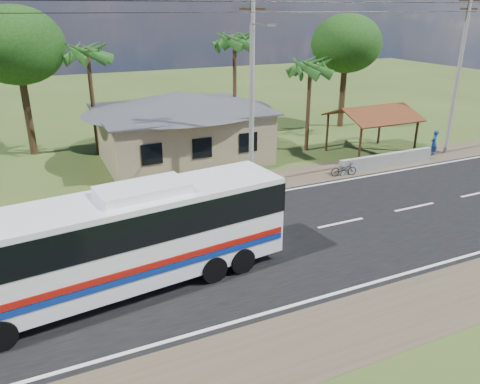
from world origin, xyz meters
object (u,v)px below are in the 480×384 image
object	(u,v)px
waiting_shed	(373,114)
coach_bus	(118,235)
motorcycle	(344,169)
person	(434,143)

from	to	relation	value
waiting_shed	coach_bus	distance (m)	21.27
waiting_shed	motorcycle	size ratio (longest dim) A/B	3.23
waiting_shed	motorcycle	xyz separation A→B (m)	(-4.39, -3.08, -2.31)
waiting_shed	person	size ratio (longest dim) A/B	3.01
motorcycle	person	xyz separation A→B (m)	(8.11, 0.98, 0.44)
coach_bus	motorcycle	world-z (taller)	coach_bus
coach_bus	motorcycle	xyz separation A→B (m)	(14.45, 6.77, -1.74)
waiting_shed	coach_bus	size ratio (longest dim) A/B	0.42
coach_bus	waiting_shed	bearing A→B (deg)	20.61
motorcycle	coach_bus	bearing A→B (deg)	127.46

